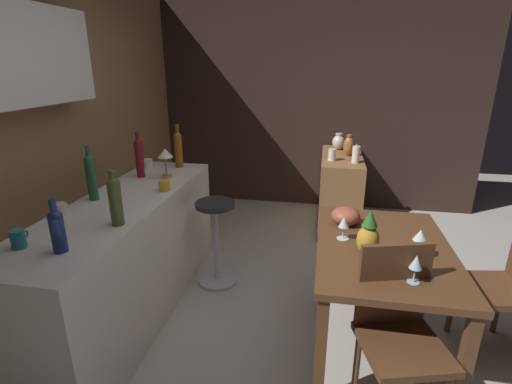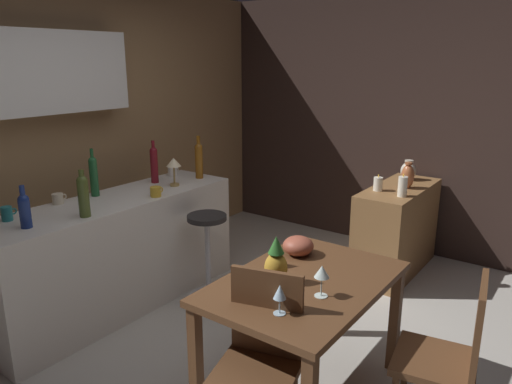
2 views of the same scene
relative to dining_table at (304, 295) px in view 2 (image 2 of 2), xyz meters
The scene contains 28 objects.
ground_plane 0.78m from the dining_table, 74.94° to the left, with size 9.00×9.00×0.00m, color #B7B2A8.
wall_kitchen_back 2.62m from the dining_table, 88.77° to the left, with size 5.20×0.33×2.60m.
wall_side_right 2.84m from the dining_table, 15.27° to the left, with size 0.10×4.40×2.60m, color #33231E.
dining_table is the anchor object (origin of this frame).
kitchen_counter 1.77m from the dining_table, 88.38° to the left, with size 2.10×0.60×0.90m, color silver.
sideboard_cabinet 2.04m from the dining_table, ahead, with size 1.10×0.44×0.82m, color olive.
chair_near_window 0.50m from the dining_table, behind, with size 0.49×0.49×0.94m.
chair_by_doorway 0.81m from the dining_table, 81.98° to the right, with size 0.46×0.46×0.93m.
bar_stool 1.38m from the dining_table, 65.97° to the left, with size 0.34×0.34×0.74m.
wine_glass_left 0.31m from the dining_table, 125.32° to the right, with size 0.08×0.08×0.18m.
wine_glass_right 0.32m from the dining_table, 78.43° to the left, with size 0.08×0.08×0.15m.
wine_glass_center 0.46m from the dining_table, 167.14° to the right, with size 0.07×0.07×0.16m.
pineapple_centerpiece 0.28m from the dining_table, 137.63° to the left, with size 0.13×0.13×0.28m.
fruit_bowl 0.40m from the dining_table, 37.59° to the left, with size 0.20×0.20×0.12m, color #9E4C38.
wine_bottle_green 2.00m from the dining_table, 89.02° to the left, with size 0.06×0.06×0.38m.
wine_bottle_cobalt 1.85m from the dining_table, 112.39° to the left, with size 0.07×0.07×0.28m.
wine_bottle_olive 1.65m from the dining_table, 101.90° to the left, with size 0.08×0.08×0.33m.
wine_bottle_ruby 2.03m from the dining_table, 72.27° to the left, with size 0.07×0.07×0.37m.
wine_bottle_amber 1.99m from the dining_table, 60.37° to the left, with size 0.07×0.07×0.39m.
cup_white 2.18m from the dining_table, 65.53° to the left, with size 0.12×0.09×0.08m.
cup_cream 2.03m from the dining_table, 97.65° to the left, with size 0.11×0.08×0.08m.
cup_teal 2.06m from the dining_table, 109.88° to the left, with size 0.11×0.07×0.10m.
cup_mustard 1.60m from the dining_table, 78.91° to the left, with size 0.12×0.09×0.08m.
counter_lamp 1.83m from the dining_table, 69.43° to the left, with size 0.13×0.13×0.24m.
pillar_candle_tall 1.83m from the dining_table, ahead, with size 0.08×0.08×0.15m.
pillar_candle_short 1.75m from the dining_table, ahead, with size 0.08×0.08×0.20m.
vase_ceramic_ivory 2.36m from the dining_table, ahead, with size 0.15×0.15×0.19m.
vase_copper 2.04m from the dining_table, ahead, with size 0.12×0.12×0.24m.
Camera 2 is at (-2.30, -1.68, 1.95)m, focal length 33.81 mm.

